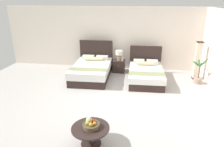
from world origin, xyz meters
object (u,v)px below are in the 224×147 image
Objects in this scene: bed_near_corner at (146,73)px; nightstand at (119,66)px; fruit_bowl at (91,124)px; coffee_table at (91,132)px; table_lamp at (119,54)px; potted_palm at (198,76)px; vase at (122,59)px; bed_near_window at (92,70)px; floor_lamp_corner at (197,61)px.

bed_near_corner is 1.36m from nightstand.
fruit_bowl is at bearing -90.51° from nightstand.
coffee_table is (-1.16, -3.84, 0.04)m from bed_near_corner.
bed_near_corner is 4.01m from coffee_table.
table_lamp is (-1.11, 0.81, 0.50)m from bed_near_corner.
coffee_table is at bearing -90.63° from table_lamp.
coffee_table is 0.17m from fruit_bowl.
nightstand is at bearing 164.97° from potted_palm.
fruit_bowl is (-1.15, -3.83, 0.21)m from bed_near_corner.
coffee_table is (-0.19, -4.59, -0.28)m from vase.
fruit_bowl is at bearing -128.50° from potted_palm.
bed_near_corner is at bearing 0.08° from bed_near_window.
potted_palm is at bearing -15.00° from vase.
nightstand reaches higher than coffee_table.
floor_lamp_corner is at bearing -5.28° from vase.
table_lamp is at bearing 90.00° from nightstand.
table_lamp is 0.43× the size of potted_palm.
bed_near_corner is at bearing 73.32° from fruit_bowl.
bed_near_window is 1.25m from nightstand.
nightstand is at bearing 174.22° from floor_lamp_corner.
bed_near_window is 6.12× the size of fruit_bowl.
coffee_table is 2.21× the size of fruit_bowl.
coffee_table is at bearing -128.53° from potted_palm.
nightstand is 0.52m from table_lamp.
bed_near_window is 1.54× the size of floor_lamp_corner.
table_lamp reaches higher than nightstand.
floor_lamp_corner reaches higher than bed_near_window.
bed_near_window is at bearing -145.78° from vase.
floor_lamp_corner is at bearing -5.78° from nightstand.
nightstand is at bearing 89.36° from coffee_table.
coffee_table is 4.89m from potted_palm.
nightstand is at bearing 164.35° from vase.
bed_near_corner reaches higher than fruit_bowl.
floor_lamp_corner reaches higher than potted_palm.
coffee_table is at bearing -125.30° from floor_lamp_corner.
bed_near_corner is 11.90× the size of vase.
coffee_table is 5.32m from floor_lamp_corner.
bed_near_corner is at bearing 179.54° from potted_palm.
nightstand is at bearing -90.00° from table_lamp.
bed_near_corner reaches higher than nightstand.
floor_lamp_corner reaches higher than nightstand.
floor_lamp_corner reaches higher than bed_near_corner.
coffee_table is (-0.05, -4.65, -0.46)m from table_lamp.
vase is at bearing 87.70° from fruit_bowl.
floor_lamp_corner is (3.05, 4.32, 0.23)m from fruit_bowl.
vase is 2.88m from floor_lamp_corner.
fruit_bowl is 0.25× the size of floor_lamp_corner.
potted_palm is at bearing -15.39° from table_lamp.
table_lamp is 1.14× the size of fruit_bowl.
potted_palm is (3.05, 3.83, -0.05)m from coffee_table.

